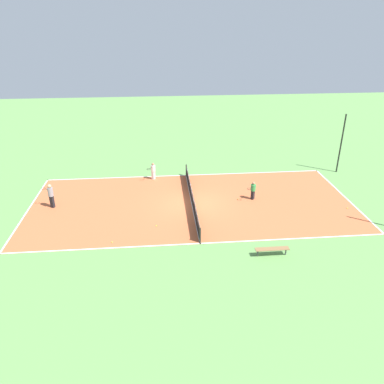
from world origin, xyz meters
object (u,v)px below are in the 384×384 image
tennis_net (192,197)px  player_far_white (153,170)px  tennis_ball_far_baseline (156,226)px  bench (272,249)px  tennis_ball_right_alley (238,199)px  tennis_ball_near_net (347,208)px  player_far_green (253,190)px  player_baseline_gray (51,194)px  tennis_ball_left_sideline (112,242)px  fence_post_back_left (341,144)px

tennis_net → player_far_white: 5.36m
player_far_white → tennis_ball_far_baseline: 7.65m
bench → tennis_ball_right_alley: size_ratio=27.72×
tennis_ball_near_net → player_far_green: bearing=-108.6°
bench → tennis_ball_right_alley: bench is taller
player_baseline_gray → tennis_ball_left_sideline: player_baseline_gray is taller
bench → player_far_white: player_far_white is taller
tennis_ball_left_sideline → tennis_ball_far_baseline: (-1.66, 2.58, 0.00)m
player_baseline_gray → tennis_ball_far_baseline: size_ratio=25.44×
tennis_ball_left_sideline → player_far_white: bearing=165.5°
tennis_ball_right_alley → tennis_ball_near_net: bearing=73.7°
tennis_ball_near_net → tennis_ball_far_baseline: same height
tennis_net → tennis_ball_left_sideline: tennis_net is taller
tennis_net → player_far_white: size_ratio=7.36×
tennis_ball_far_baseline → tennis_ball_near_net: bearing=95.2°
player_baseline_gray → tennis_ball_far_baseline: player_baseline_gray is taller
bench → tennis_ball_far_baseline: bearing=149.5°
player_baseline_gray → tennis_ball_far_baseline: (3.28, 7.12, -0.96)m
player_far_green → tennis_net: bearing=-45.1°
tennis_ball_left_sideline → fence_post_back_left: size_ratio=0.01×
tennis_ball_near_net → tennis_ball_left_sideline: (2.85, -15.69, 0.00)m
bench → tennis_ball_left_sideline: bearing=166.9°
tennis_ball_near_net → player_far_white: bearing=-115.8°
bench → tennis_ball_right_alley: (-7.04, -0.44, -0.34)m
player_far_green → tennis_ball_right_alley: player_far_green is taller
bench → player_baseline_gray: (-7.02, -13.46, 0.63)m
tennis_net → player_far_green: (-0.26, 4.41, 0.26)m
tennis_net → tennis_ball_far_baseline: 3.96m
player_baseline_gray → fence_post_back_left: size_ratio=0.35×
tennis_ball_right_alley → tennis_ball_near_net: 7.50m
player_far_white → tennis_ball_right_alley: (4.32, 6.08, -0.76)m
player_baseline_gray → tennis_ball_near_net: size_ratio=25.44×
bench → player_far_green: bearing=85.0°
player_baseline_gray → player_far_white: bearing=-121.1°
tennis_ball_near_net → fence_post_back_left: (-6.65, 2.26, 2.43)m
player_far_green → tennis_ball_near_net: player_far_green is taller
fence_post_back_left → player_far_white: bearing=-89.1°
tennis_ball_far_baseline → fence_post_back_left: size_ratio=0.01×
player_far_white → tennis_ball_left_sideline: player_far_white is taller
fence_post_back_left → tennis_ball_right_alley: bearing=-64.3°
tennis_net → tennis_ball_right_alley: 3.41m
tennis_net → tennis_ball_far_baseline: (3.00, -2.54, -0.46)m
bench → player_far_green: (-7.00, 0.61, 0.39)m
player_far_white → fence_post_back_left: size_ratio=0.28×
tennis_ball_far_baseline → player_far_green: bearing=115.1°
tennis_ball_right_alley → player_far_green: bearing=88.2°
tennis_ball_right_alley → tennis_ball_far_baseline: size_ratio=1.00×
tennis_net → player_baseline_gray: size_ratio=5.97×
player_far_white → tennis_ball_right_alley: 7.50m
tennis_net → tennis_ball_near_net: (1.80, 10.56, -0.46)m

